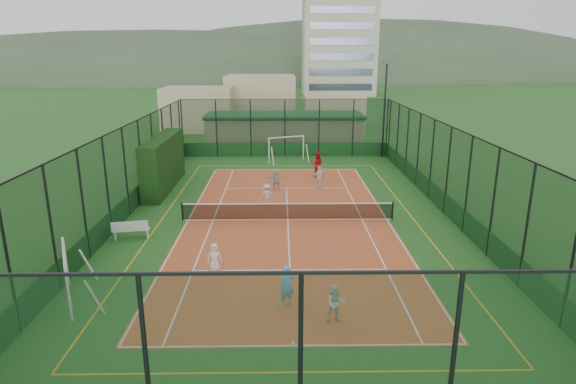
# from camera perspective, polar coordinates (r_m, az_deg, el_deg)

# --- Properties ---
(ground) EXTENTS (300.00, 300.00, 0.00)m
(ground) POSITION_cam_1_polar(r_m,az_deg,el_deg) (26.61, -0.03, -3.32)
(ground) COLOR #216022
(ground) RESTS_ON ground
(court_slab) EXTENTS (11.17, 23.97, 0.01)m
(court_slab) POSITION_cam_1_polar(r_m,az_deg,el_deg) (26.61, -0.03, -3.31)
(court_slab) COLOR #C9542C
(court_slab) RESTS_ON ground
(tennis_net) EXTENTS (11.67, 0.12, 1.06)m
(tennis_net) POSITION_cam_1_polar(r_m,az_deg,el_deg) (26.44, -0.03, -2.24)
(tennis_net) COLOR black
(tennis_net) RESTS_ON ground
(perimeter_fence) EXTENTS (18.12, 34.12, 5.00)m
(perimeter_fence) POSITION_cam_1_polar(r_m,az_deg,el_deg) (25.88, -0.03, 1.90)
(perimeter_fence) COLOR black
(perimeter_fence) RESTS_ON ground
(floodlight_ne) EXTENTS (0.60, 0.26, 8.25)m
(floodlight_ne) POSITION_cam_1_polar(r_m,az_deg,el_deg) (42.89, 11.36, 9.52)
(floodlight_ne) COLOR black
(floodlight_ne) RESTS_ON ground
(clubhouse) EXTENTS (15.20, 7.20, 3.15)m
(clubhouse) POSITION_cam_1_polar(r_m,az_deg,el_deg) (47.64, -0.42, 7.38)
(clubhouse) COLOR tan
(clubhouse) RESTS_ON ground
(apartment_tower) EXTENTS (15.00, 12.00, 30.00)m
(apartment_tower) POSITION_cam_1_polar(r_m,az_deg,el_deg) (107.96, 6.05, 19.38)
(apartment_tower) COLOR beige
(apartment_tower) RESTS_ON ground
(distant_hills) EXTENTS (200.00, 60.00, 24.00)m
(distant_hills) POSITION_cam_1_polar(r_m,az_deg,el_deg) (175.30, -0.77, 13.32)
(distant_hills) COLOR #384C33
(distant_hills) RESTS_ON ground
(hedge_left) EXTENTS (1.20, 7.98, 3.49)m
(hedge_left) POSITION_cam_1_polar(r_m,az_deg,el_deg) (33.58, -14.54, 3.40)
(hedge_left) COLOR black
(hedge_left) RESTS_ON ground
(white_bench) EXTENTS (1.81, 0.80, 0.98)m
(white_bench) POSITION_cam_1_polar(r_m,az_deg,el_deg) (25.09, -18.10, -4.20)
(white_bench) COLOR white
(white_bench) RESTS_ON ground
(futsal_goal_near) EXTENTS (3.18, 2.11, 1.99)m
(futsal_goal_near) POSITION_cam_1_polar(r_m,az_deg,el_deg) (19.62, -24.71, -9.13)
(futsal_goal_near) COLOR white
(futsal_goal_near) RESTS_ON ground
(futsal_goal_far) EXTENTS (3.37, 2.10, 2.10)m
(futsal_goal_far) POSITION_cam_1_polar(r_m,az_deg,el_deg) (40.56, -0.19, 5.07)
(futsal_goal_far) COLOR white
(futsal_goal_far) RESTS_ON ground
(child_near_left) EXTENTS (0.64, 0.45, 1.25)m
(child_near_left) POSITION_cam_1_polar(r_m,az_deg,el_deg) (20.56, -8.70, -7.69)
(child_near_left) COLOR white
(child_near_left) RESTS_ON court_slab
(child_near_mid) EXTENTS (0.66, 0.54, 1.55)m
(child_near_mid) POSITION_cam_1_polar(r_m,az_deg,el_deg) (17.68, -0.10, -11.11)
(child_near_mid) COLOR #529EEA
(child_near_mid) RESTS_ON court_slab
(child_near_right) EXTENTS (0.70, 0.56, 1.39)m
(child_near_right) POSITION_cam_1_polar(r_m,az_deg,el_deg) (16.83, 5.70, -13.01)
(child_near_right) COLOR silver
(child_near_right) RESTS_ON court_slab
(child_far_left) EXTENTS (0.94, 0.65, 1.33)m
(child_far_left) POSITION_cam_1_polar(r_m,az_deg,el_deg) (28.92, -2.51, -0.32)
(child_far_left) COLOR silver
(child_far_left) RESTS_ON court_slab
(child_far_right) EXTENTS (0.95, 0.53, 1.53)m
(child_far_right) POSITION_cam_1_polar(r_m,az_deg,el_deg) (32.63, 3.79, 1.77)
(child_far_right) COLOR white
(child_far_right) RESTS_ON court_slab
(child_far_back) EXTENTS (1.32, 0.47, 1.41)m
(child_far_back) POSITION_cam_1_polar(r_m,az_deg,el_deg) (32.37, -1.39, 1.57)
(child_far_back) COLOR silver
(child_far_back) RESTS_ON court_slab
(coach) EXTENTS (0.95, 0.75, 1.93)m
(coach) POSITION_cam_1_polar(r_m,az_deg,el_deg) (35.53, 3.45, 3.30)
(coach) COLOR #B4131D
(coach) RESTS_ON court_slab
(tennis_balls) EXTENTS (2.92, 1.16, 0.07)m
(tennis_balls) POSITION_cam_1_polar(r_m,az_deg,el_deg) (27.93, 3.30, -2.29)
(tennis_balls) COLOR #CCE033
(tennis_balls) RESTS_ON court_slab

